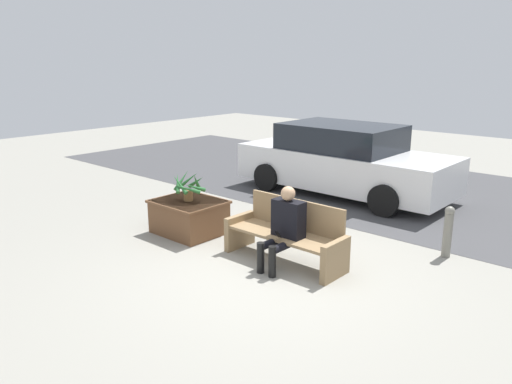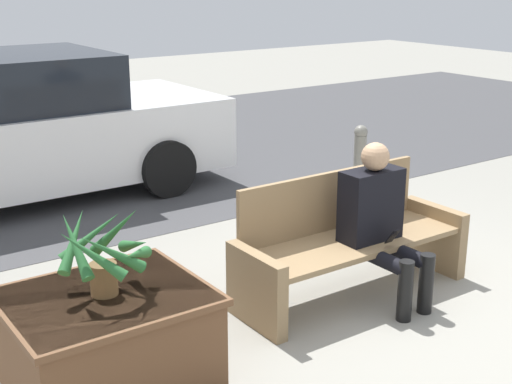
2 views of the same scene
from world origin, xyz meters
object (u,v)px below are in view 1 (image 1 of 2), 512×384
Objects in this scene: potted_plant at (188,186)px; parked_car at (344,160)px; bench at (287,234)px; bollard_post at (448,230)px; person_seated at (284,224)px; planter_box at (189,216)px.

potted_plant is 0.13× the size of parked_car.
bollard_post is (1.68, 1.66, 0.01)m from bench.
bench is at bearing 4.50° from potted_plant.
planter_box is (-2.07, 0.06, -0.32)m from person_seated.
bench is 1.59× the size of person_seated.
person_seated is 1.48× the size of bollard_post.
person_seated is 2.07m from potted_plant.
planter_box is 4.06m from bollard_post.
person_seated is 2.10m from planter_box.
person_seated is at bearing -1.54° from planter_box.
bench is 4.02m from parked_car.
potted_plant is at bearing 178.66° from person_seated.
bench is 0.32m from person_seated.
potted_plant is (-2.06, 0.05, 0.19)m from person_seated.
bench is at bearing -69.38° from parked_car.
potted_plant reaches higher than planter_box.
person_seated is at bearing -129.98° from bollard_post.
potted_plant reaches higher than bench.
bollard_post reaches higher than planter_box.
potted_plant is 0.75× the size of bollard_post.
potted_plant is (0.01, -0.01, 0.51)m from planter_box.
planter_box is (-1.96, -0.15, -0.10)m from bench.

